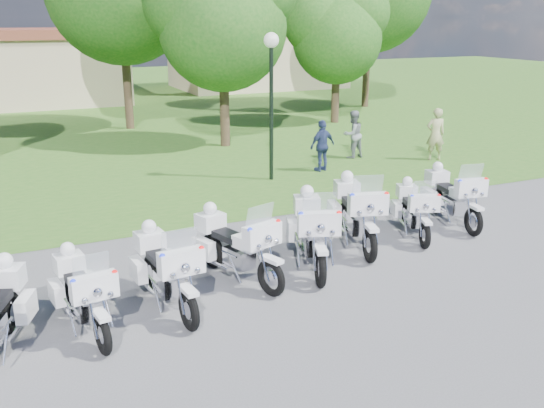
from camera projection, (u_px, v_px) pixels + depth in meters
name	position (u px, v px, depth m)	size (l,w,h in m)	color
ground	(339.00, 258.00, 12.40)	(100.00, 100.00, 0.00)	#57575C
grass_lawn	(107.00, 100.00, 35.89)	(100.00, 48.00, 0.01)	#346A21
motorcycle_1	(82.00, 292.00, 9.46)	(0.92, 2.22, 1.49)	black
motorcycle_2	(165.00, 268.00, 10.21)	(0.92, 2.39, 1.61)	black
motorcycle_3	(235.00, 244.00, 11.27)	(1.25, 2.35, 1.63)	black
motorcycle_4	(312.00, 230.00, 11.92)	(1.38, 2.46, 1.72)	black
motorcycle_5	(356.00, 211.00, 13.04)	(1.31, 2.53, 1.74)	black
motorcycle_6	(414.00, 209.00, 13.62)	(1.18, 2.03, 1.44)	black
motorcycle_7	(452.00, 195.00, 14.42)	(1.05, 2.37, 1.61)	black
lamp_post	(271.00, 71.00, 17.47)	(0.44, 0.44, 4.32)	black
tree_2	(221.00, 14.00, 21.84)	(5.49, 4.69, 7.32)	#38281C
tree_3	(336.00, 30.00, 27.18)	(4.72, 4.03, 6.30)	#38281C
building_east	(257.00, 57.00, 42.23)	(11.44, 7.28, 4.10)	#C9B091
bystander_a	(435.00, 134.00, 20.67)	(0.65, 0.43, 1.79)	tan
bystander_b	(353.00, 135.00, 21.00)	(0.80, 0.63, 1.65)	gray
bystander_c	(322.00, 146.00, 19.21)	(0.96, 0.40, 1.64)	navy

